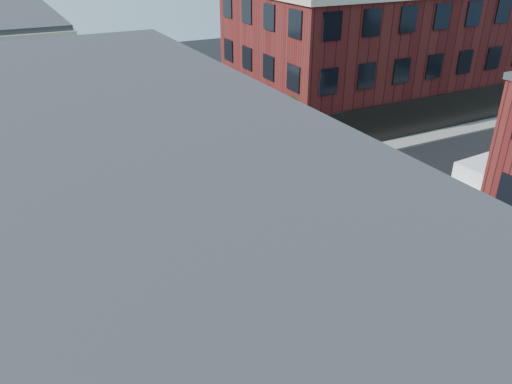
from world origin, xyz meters
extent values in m
plane|color=black|center=(0.00, 0.00, 0.00)|extent=(120.00, 120.00, 0.00)
cube|color=gray|center=(21.00, 21.00, 0.07)|extent=(30.00, 30.00, 0.15)
cube|color=#491212|center=(20.50, 16.00, 6.00)|extent=(25.00, 16.00, 12.00)
cylinder|color=black|center=(7.50, 10.00, 0.89)|extent=(0.18, 0.18, 1.47)
cylinder|color=black|center=(7.50, 10.00, 1.62)|extent=(0.12, 0.12, 1.47)
sphere|color=black|center=(7.50, 10.00, 3.30)|extent=(2.69, 2.69, 2.69)
sphere|color=black|center=(7.75, 9.90, 2.75)|extent=(1.85, 1.85, 1.85)
cylinder|color=black|center=(7.50, 16.00, 0.81)|extent=(0.18, 0.18, 1.33)
cylinder|color=black|center=(7.50, 16.00, 1.48)|extent=(0.12, 0.12, 1.33)
sphere|color=black|center=(7.50, 16.00, 3.00)|extent=(2.43, 2.43, 2.43)
sphere|color=black|center=(7.75, 15.90, 2.51)|extent=(1.67, 1.67, 1.67)
cylinder|color=black|center=(-6.80, -6.80, 2.30)|extent=(0.12, 0.12, 4.60)
cylinder|color=black|center=(-6.80, -6.80, 0.30)|extent=(0.28, 0.28, 0.30)
cube|color=#053819|center=(-6.25, -6.80, 3.15)|extent=(1.10, 0.03, 0.22)
cube|color=#053819|center=(-6.80, -6.25, 3.40)|extent=(0.03, 1.10, 0.22)
imported|color=black|center=(-6.45, -6.70, 3.90)|extent=(0.22, 0.18, 1.10)
imported|color=black|center=(-6.90, -6.45, 3.90)|extent=(0.18, 0.22, 1.10)
cube|color=white|center=(14.39, -4.05, 1.89)|extent=(5.35, 2.56, 2.79)
cube|color=maroon|center=(14.46, -5.19, 1.89)|extent=(1.98, 0.16, 0.63)
cube|color=maroon|center=(14.32, -2.91, 1.89)|extent=(1.98, 0.16, 0.63)
cube|color=silver|center=(10.98, -4.26, 1.40)|extent=(1.93, 2.27, 1.80)
cube|color=black|center=(10.12, -4.31, 1.71)|extent=(0.19, 1.71, 0.81)
cube|color=black|center=(13.31, -4.12, 0.45)|extent=(7.24, 1.33, 0.23)
cylinder|color=black|center=(11.03, -5.20, 0.45)|extent=(0.92, 0.37, 0.90)
cylinder|color=black|center=(10.92, -3.32, 0.45)|extent=(0.92, 0.37, 0.90)
cylinder|color=black|center=(14.27, -5.01, 0.45)|extent=(0.92, 0.37, 0.90)
cylinder|color=black|center=(14.15, -3.12, 0.45)|extent=(0.92, 0.37, 0.90)
cylinder|color=black|center=(16.31, -2.99, 0.45)|extent=(0.92, 0.37, 0.90)
cube|color=#FC610B|center=(-5.70, -3.77, 0.02)|extent=(0.46, 0.46, 0.04)
cone|color=#FC610B|center=(-5.70, -3.77, 0.33)|extent=(0.44, 0.44, 0.65)
cylinder|color=white|center=(-5.70, -3.77, 0.42)|extent=(0.25, 0.25, 0.07)
camera|label=1|loc=(-12.11, -22.54, 15.66)|focal=35.00mm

